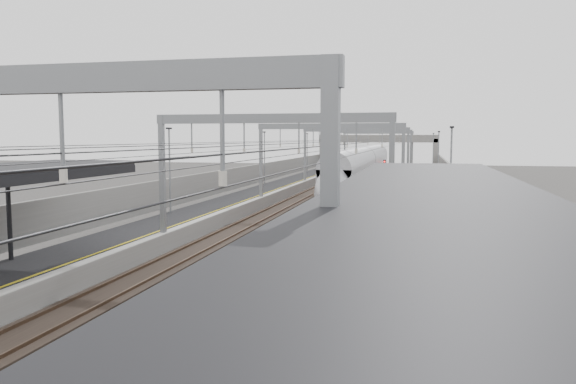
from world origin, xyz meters
The scene contains 13 objects.
platform_left centered at (-8.00, 45.00, 0.50)m, with size 4.00×120.00×1.00m, color black.
platform_right centered at (8.00, 45.00, 0.50)m, with size 4.00×120.00×1.00m, color black.
tracks centered at (0.00, 45.00, 0.05)m, with size 11.40×140.00×0.20m.
overhead_line centered at (0.00, 51.62, 6.14)m, with size 13.00×140.00×6.60m.
canopy_right centered at (8.03, 2.99, 5.09)m, with size 4.40×30.00×4.24m.
overbridge centered at (0.00, 100.00, 5.31)m, with size 22.00×2.20×6.90m.
wall_left centered at (-11.20, 45.00, 1.60)m, with size 0.30×120.00×3.20m, color slate.
wall_right centered at (11.20, 45.00, 1.60)m, with size 0.30×120.00×3.20m, color slate.
train centered at (1.50, 54.56, 2.08)m, with size 2.68×48.77×4.23m.
bench centered at (9.08, 7.85, 1.52)m, with size 0.53×1.69×0.87m.
signal_green centered at (-5.20, 71.34, 2.42)m, with size 0.32×0.32×3.48m.
signal_red_near centered at (3.20, 67.61, 2.42)m, with size 0.32×0.32×3.48m.
signal_red_far centered at (5.40, 72.05, 2.42)m, with size 0.32×0.32×3.48m.
Camera 1 is at (7.68, -6.79, 6.32)m, focal length 35.00 mm.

